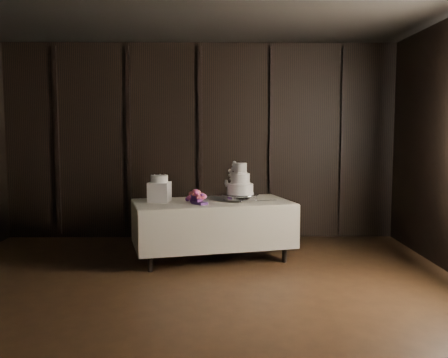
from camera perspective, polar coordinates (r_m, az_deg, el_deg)
room at (r=4.23m, az=-4.51°, el=3.23°), size 6.08×7.08×3.08m
display_table at (r=6.48m, az=-1.33°, el=-5.58°), size 2.18×1.49×0.76m
cake_stand at (r=6.47m, az=1.86°, el=-2.11°), size 0.49×0.49×0.09m
wedding_cake at (r=6.43m, az=1.61°, el=-0.33°), size 0.39×0.34×0.40m
bouquet at (r=6.29m, az=-3.20°, el=-2.13°), size 0.51×0.50×0.20m
box_pedestal at (r=6.44m, az=-7.38°, el=-1.47°), size 0.29×0.29×0.25m
small_cake at (r=6.43m, az=-7.40°, el=0.02°), size 0.26×0.26×0.09m
cake_knife at (r=6.47m, az=4.02°, el=-2.48°), size 0.37×0.06×0.01m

